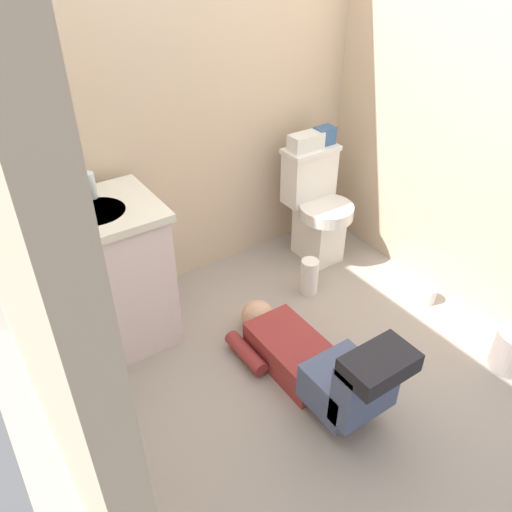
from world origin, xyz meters
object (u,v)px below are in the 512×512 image
toilet (316,207)px  toilet_paper_roll (426,295)px  paper_towel_roll (309,277)px  bottle_amber (80,191)px  toiletry_bag (325,136)px  vanity_cabinet (108,277)px  bottle_clear (90,186)px  faucet (82,189)px  soap_dispenser (43,197)px  bottle_blue (67,199)px  person_plumber (316,362)px  tissue_box (306,141)px

toilet → toilet_paper_roll: size_ratio=6.82×
paper_towel_roll → toilet_paper_roll: paper_towel_roll is taller
toilet → bottle_amber: bearing=177.9°
toiletry_bag → paper_towel_roll: size_ratio=0.53×
toilet → paper_towel_roll: bearing=-133.2°
vanity_cabinet → bottle_clear: 0.48m
faucet → soap_dispenser: 0.19m
bottle_clear → toilet_paper_roll: bottle_clear is taller
bottle_amber → paper_towel_roll: bottle_amber is taller
faucet → bottle_blue: (-0.10, -0.08, 0.01)m
vanity_cabinet → soap_dispenser: soap_dispenser is taller
bottle_blue → paper_towel_roll: size_ratio=0.52×
vanity_cabinet → toilet_paper_roll: vanity_cabinet is taller
bottle_blue → toilet_paper_roll: bearing=-25.0°
toilet → toilet_paper_roll: bearing=-73.6°
toilet → person_plumber: bearing=-129.2°
toiletry_bag → bottle_amber: 1.57m
toiletry_bag → tissue_box: bearing=180.0°
toilet_paper_roll → soap_dispenser: bearing=154.6°
bottle_amber → toilet_paper_roll: bottle_amber is taller
vanity_cabinet → person_plumber: vanity_cabinet is taller
toiletry_bag → bottle_blue: bottle_blue is taller
toiletry_bag → paper_towel_roll: bearing=-134.6°
bottle_amber → vanity_cabinet: bearing=-74.6°
person_plumber → faucet: bearing=122.7°
vanity_cabinet → toilet: bearing=1.4°
bottle_clear → toilet_paper_roll: size_ratio=1.20×
person_plumber → bottle_amber: size_ratio=7.88×
toiletry_bag → toilet_paper_roll: (0.13, -0.89, -0.76)m
bottle_blue → bottle_clear: size_ratio=0.91×
toiletry_bag → toilet_paper_roll: size_ratio=1.13×
toiletry_bag → vanity_cabinet: bearing=-175.4°
person_plumber → toilet_paper_roll: bearing=7.9°
bottle_amber → bottle_clear: 0.07m
soap_dispenser → paper_towel_roll: (1.32, -0.41, -0.77)m
soap_dispenser → toilet_paper_roll: bearing=-25.4°
soap_dispenser → toilet: bearing=-3.0°
toilet → vanity_cabinet: 1.44m
tissue_box → vanity_cabinet: bearing=-174.9°
person_plumber → bottle_clear: 1.40m
vanity_cabinet → faucet: (0.00, 0.14, 0.45)m
vanity_cabinet → toiletry_bag: 1.59m
person_plumber → bottle_amber: bearing=125.0°
bottle_blue → paper_towel_roll: (1.23, -0.35, -0.76)m
tissue_box → paper_towel_roll: (-0.25, -0.41, -0.68)m
toilet → bottle_amber: bottle_amber is taller
toiletry_bag → bottle_amber: size_ratio=0.92×
soap_dispenser → paper_towel_roll: bearing=-17.0°
vanity_cabinet → bottle_clear: (0.03, 0.12, 0.47)m
bottle_blue → bottle_clear: (0.13, 0.06, 0.01)m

